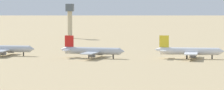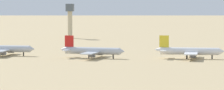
{
  "view_description": "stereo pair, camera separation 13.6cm",
  "coord_description": "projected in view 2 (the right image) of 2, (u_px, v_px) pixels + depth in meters",
  "views": [
    {
      "loc": [
        39.21,
        -298.83,
        28.79
      ],
      "look_at": [
        10.19,
        14.74,
        6.0
      ],
      "focal_mm": 109.2,
      "sensor_mm": 36.0,
      "label": 1
    },
    {
      "loc": [
        39.34,
        -298.82,
        28.79
      ],
      "look_at": [
        10.19,
        14.74,
        6.0
      ],
      "focal_mm": 109.2,
      "sensor_mm": 36.0,
      "label": 2
    }
  ],
  "objects": [
    {
      "name": "ground",
      "position": [
        86.0,
        61.0,
        302.47
      ],
      "size": [
        4000.0,
        4000.0,
        0.0
      ],
      "primitive_type": "plane",
      "color": "tan"
    },
    {
      "name": "parked_jet_yellow_5",
      "position": [
        189.0,
        51.0,
        311.28
      ],
      "size": [
        32.2,
        27.08,
        10.64
      ],
      "rotation": [
        0.0,
        0.0,
        -0.06
      ],
      "color": "white",
      "rests_on": "ground"
    },
    {
      "name": "parked_jet_red_4",
      "position": [
        92.0,
        51.0,
        314.5
      ],
      "size": [
        31.24,
        26.65,
        10.35
      ],
      "rotation": [
        0.0,
        0.0,
        -0.18
      ],
      "color": "silver",
      "rests_on": "ground"
    },
    {
      "name": "parked_jet_yellow_3",
      "position": [
        3.0,
        49.0,
        327.34
      ],
      "size": [
        31.38,
        26.44,
        10.36
      ],
      "rotation": [
        0.0,
        0.0,
        -0.07
      ],
      "color": "silver",
      "rests_on": "ground"
    },
    {
      "name": "control_tower",
      "position": [
        70.0,
        17.0,
        463.09
      ],
      "size": [
        5.2,
        5.2,
        23.43
      ],
      "color": "#C6B793",
      "rests_on": "ground"
    }
  ]
}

